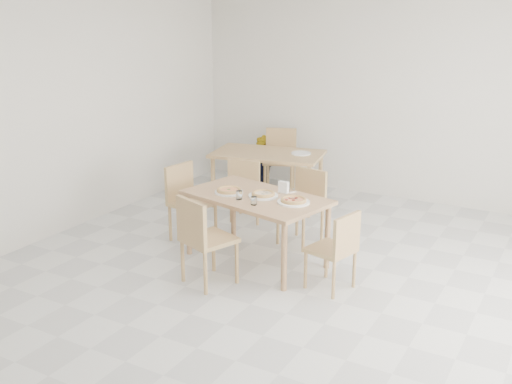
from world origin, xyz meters
The scene contains 21 objects.
main_table centered at (-0.46, 0.47, 0.67)m, with size 1.67×1.16×0.75m.
chair_south centered at (-0.63, -0.31, 0.53)m, with size 0.58×0.58×0.92m.
chair_north centered at (-0.25, 1.25, 0.50)m, with size 0.51×0.51×0.87m.
chair_west centered at (-1.51, 0.66, 0.52)m, with size 0.50×0.50×0.90m.
chair_east centered at (0.58, 0.24, 0.47)m, with size 0.48×0.48×0.80m.
plate_margherita centered at (-0.76, 0.41, 0.76)m, with size 0.31×0.31×0.02m, color white.
plate_mushroom centered at (-0.38, 0.48, 0.76)m, with size 0.32×0.32×0.02m, color white.
plate_pepperoni centered at (0.00, 0.45, 0.76)m, with size 0.33×0.33×0.02m, color white.
pizza_margherita centered at (-0.76, 0.41, 0.78)m, with size 0.35×0.35×0.03m.
pizza_mushroom centered at (-0.38, 0.48, 0.78)m, with size 0.30×0.30×0.03m.
pizza_pepperoni centered at (0.00, 0.45, 0.78)m, with size 0.28×0.28×0.03m.
tumbler_a centered at (-0.55, 0.28, 0.80)m, with size 0.07×0.07×0.09m, color white.
tumbler_b centered at (-0.32, 0.19, 0.79)m, with size 0.06×0.06×0.09m, color white.
napkin_holder centered at (-0.24, 0.69, 0.81)m, with size 0.13×0.07×0.13m.
fork_a centered at (-0.26, 0.74, 0.75)m, with size 0.02×0.19×0.01m, color silver.
fork_b centered at (-0.21, 0.73, 0.75)m, with size 0.02×0.20×0.01m, color silver.
second_table centered at (-1.31, 2.29, 0.67)m, with size 1.63×1.13×0.75m.
chair_back_s centered at (-1.20, 1.53, 0.49)m, with size 0.49×0.49×0.85m.
chair_back_n centered at (-1.49, 3.02, 0.54)m, with size 0.60×0.60×0.93m.
plate_empty centered at (-0.87, 2.44, 0.76)m, with size 0.27×0.27×0.02m, color white.
potted_plant centered at (-1.85, 3.15, 0.41)m, with size 0.46×0.37×0.83m, color #29621D.
Camera 1 is at (2.55, -4.81, 2.65)m, focal length 42.00 mm.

